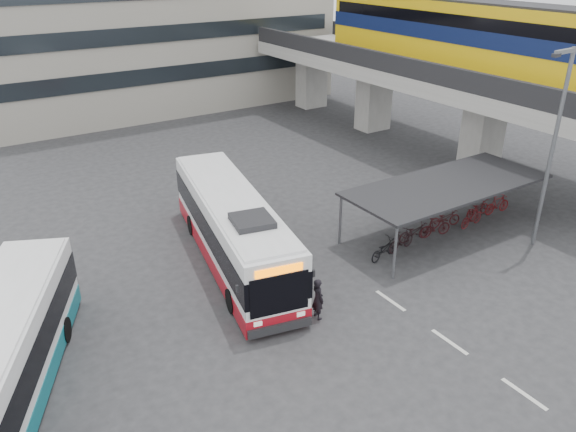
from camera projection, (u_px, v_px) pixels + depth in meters
ground at (339, 322)px, 20.49m from camera, size 120.00×120.00×0.00m
viaduct at (446, 57)px, 34.90m from camera, size 8.00×32.00×9.68m
bike_shelter at (444, 208)px, 26.36m from camera, size 10.00×4.00×2.54m
road_markings at (450, 342)px, 19.44m from camera, size 0.15×7.60×0.01m
bus_main at (233, 229)px, 23.82m from camera, size 4.71×11.63×3.36m
pedestrian at (318, 299)px, 20.41m from camera, size 0.43×0.62×1.63m
lamp_post at (553, 140)px, 23.68m from camera, size 1.55×0.30×8.83m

